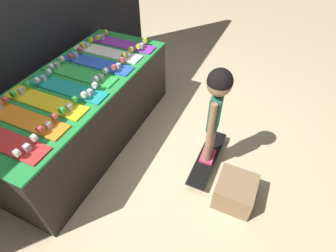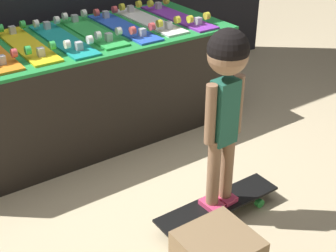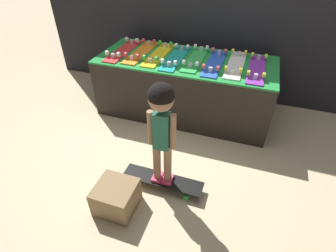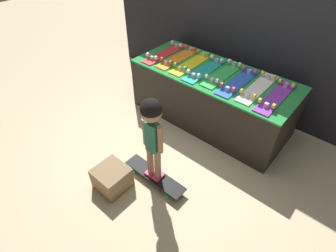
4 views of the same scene
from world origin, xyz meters
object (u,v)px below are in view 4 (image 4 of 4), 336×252
Objects in this scene: skateboard_orange_on_rack at (179,57)px; skateboard_purple_on_rack at (276,96)px; skateboard_green_on_rack at (223,74)px; skateboard_on_floor at (155,176)px; skateboard_teal_on_rack at (206,69)px; skateboard_blue_on_rack at (239,81)px; skateboard_red_on_rack at (165,53)px; storage_box at (112,178)px; skateboard_yellow_on_rack at (192,63)px; skateboard_white_on_rack at (258,87)px; child at (152,127)px.

skateboard_orange_on_rack is 1.39m from skateboard_purple_on_rack.
skateboard_green_on_rack is 1.49m from skateboard_on_floor.
skateboard_teal_on_rack is 1.00× the size of skateboard_purple_on_rack.
skateboard_purple_on_rack is (0.46, -0.01, 0.00)m from skateboard_blue_on_rack.
skateboard_red_on_rack is 0.23m from skateboard_orange_on_rack.
skateboard_orange_on_rack is at bearing 105.38° from storage_box.
skateboard_yellow_on_rack and skateboard_purple_on_rack have the same top height.
skateboard_orange_on_rack is at bearing 6.44° from skateboard_red_on_rack.
skateboard_teal_on_rack and skateboard_white_on_rack have the same top height.
skateboard_teal_on_rack and skateboard_blue_on_rack have the same top height.
storage_box is (0.69, -1.64, -0.61)m from skateboard_red_on_rack.
skateboard_on_floor is at bearing -52.75° from skateboard_red_on_rack.
skateboard_teal_on_rack is 1.03× the size of skateboard_on_floor.
skateboard_yellow_on_rack is 1.03× the size of skateboard_on_floor.
skateboard_orange_on_rack is at bearing 179.55° from skateboard_yellow_on_rack.
child is at bearing -52.75° from skateboard_red_on_rack.
child is (0.75, -1.32, 0.05)m from skateboard_orange_on_rack.
skateboard_teal_on_rack is (0.70, -0.01, 0.00)m from skateboard_red_on_rack.
skateboard_teal_on_rack is 0.70m from skateboard_white_on_rack.
skateboard_teal_on_rack is at bearing 179.99° from skateboard_purple_on_rack.
skateboard_red_on_rack is at bearing 124.04° from child.
skateboard_on_floor is (0.52, -1.32, -0.67)m from skateboard_yellow_on_rack.
skateboard_blue_on_rack is at bearing 178.93° from skateboard_purple_on_rack.
skateboard_yellow_on_rack is 0.93m from skateboard_white_on_rack.
skateboard_teal_on_rack is (0.46, -0.04, 0.00)m from skateboard_orange_on_rack.
skateboard_red_on_rack is 1.00× the size of skateboard_blue_on_rack.
storage_box is at bearing -67.18° from skateboard_red_on_rack.
storage_box is (0.46, -1.67, -0.61)m from skateboard_orange_on_rack.
skateboard_blue_on_rack is 2.35× the size of storage_box.
skateboard_yellow_on_rack and skateboard_white_on_rack have the same top height.
skateboard_orange_on_rack and skateboard_teal_on_rack have the same top height.
skateboard_red_on_rack is at bearing -173.56° from skateboard_orange_on_rack.
skateboard_green_on_rack is 0.78× the size of child.
child is (-0.64, -1.29, 0.05)m from skateboard_purple_on_rack.
skateboard_on_floor is at bearing -77.27° from skateboard_teal_on_rack.
child is (0.06, -1.34, 0.05)m from skateboard_green_on_rack.
child reaches higher than skateboard_teal_on_rack.
skateboard_teal_on_rack is (0.23, -0.03, 0.00)m from skateboard_yellow_on_rack.
skateboard_yellow_on_rack is at bearing 178.34° from skateboard_purple_on_rack.
skateboard_blue_on_rack is at bearing -1.65° from skateboard_orange_on_rack.
skateboard_red_on_rack is 0.78× the size of child.
storage_box is (-0.93, -1.63, -0.61)m from skateboard_purple_on_rack.
skateboard_white_on_rack is at bearing 67.26° from storage_box.
skateboard_green_on_rack reaches higher than skateboard_on_floor.
skateboard_purple_on_rack is at bearing -0.01° from skateboard_teal_on_rack.
skateboard_red_on_rack is 2.35× the size of storage_box.
skateboard_teal_on_rack is 0.46m from skateboard_blue_on_rack.
skateboard_blue_on_rack is (0.93, -0.03, 0.00)m from skateboard_orange_on_rack.
skateboard_purple_on_rack is at bearing -1.07° from skateboard_blue_on_rack.
skateboard_blue_on_rack is 0.46m from skateboard_purple_on_rack.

